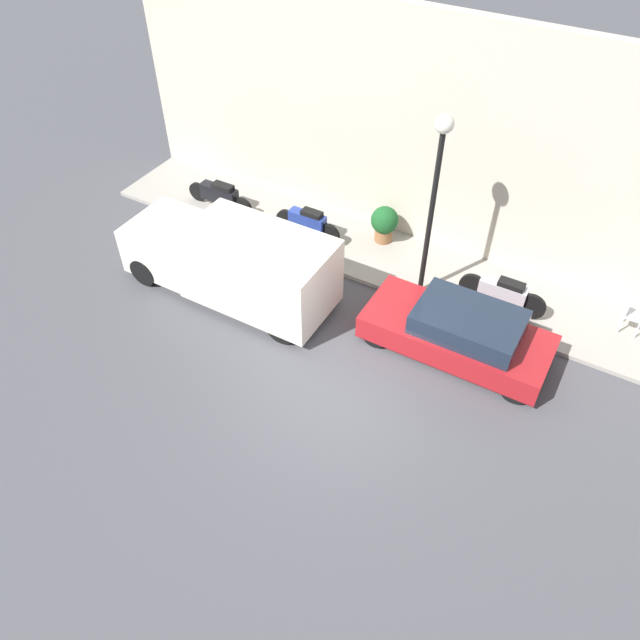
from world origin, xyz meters
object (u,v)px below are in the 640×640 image
motorcycle_blue (308,223)px  cafe_chair (631,312)px  parked_car (459,332)px  motorcycle_black (220,195)px  streetlamp (437,174)px  potted_plant (384,223)px  scooter_silver (503,292)px  delivery_van (231,261)px

motorcycle_blue → cafe_chair: cafe_chair is taller
parked_car → motorcycle_black: (1.81, 7.64, -0.04)m
parked_car → streetlamp: 3.34m
motorcycle_black → potted_plant: bearing=-78.8°
scooter_silver → motorcycle_blue: 5.25m
scooter_silver → cafe_chair: bearing=-75.9°
motorcycle_black → cafe_chair: size_ratio=2.31×
scooter_silver → cafe_chair: cafe_chair is taller
scooter_silver → potted_plant: potted_plant is taller
scooter_silver → streetlamp: (-0.39, 1.83, 2.72)m
streetlamp → potted_plant: streetlamp is taller
scooter_silver → streetlamp: bearing=102.0°
parked_car → motorcycle_black: parked_car is taller
streetlamp → cafe_chair: streetlamp is taller
potted_plant → delivery_van: bearing=147.6°
scooter_silver → cafe_chair: 2.74m
parked_car → motorcycle_blue: bearing=69.2°
parked_car → cafe_chair: (2.40, -3.06, 0.06)m
scooter_silver → streetlamp: size_ratio=0.46×
delivery_van → streetlamp: 5.01m
parked_car → delivery_van: delivery_van is taller
scooter_silver → potted_plant: bearing=74.2°
potted_plant → cafe_chair: 6.14m
parked_car → delivery_van: (-0.82, 5.32, 0.38)m
streetlamp → cafe_chair: 5.31m
parked_car → cafe_chair: size_ratio=4.43×
potted_plant → cafe_chair: potted_plant is taller
motorcycle_blue → cafe_chair: 7.92m
cafe_chair → motorcycle_blue: bearing=94.0°
scooter_silver → potted_plant: 3.61m
motorcycle_blue → streetlamp: (-0.50, -3.41, 2.71)m
delivery_van → streetlamp: bearing=-60.9°
potted_plant → streetlamp: bearing=-129.9°
streetlamp → cafe_chair: bearing=-76.8°
motorcycle_blue → potted_plant: 1.98m
delivery_van → potted_plant: 4.20m
potted_plant → scooter_silver: bearing=-105.8°
parked_car → scooter_silver: bearing=-13.1°
potted_plant → motorcycle_black: bearing=101.2°
motorcycle_blue → cafe_chair: size_ratio=2.09×
scooter_silver → motorcycle_black: scooter_silver is taller
parked_car → motorcycle_blue: size_ratio=2.12×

